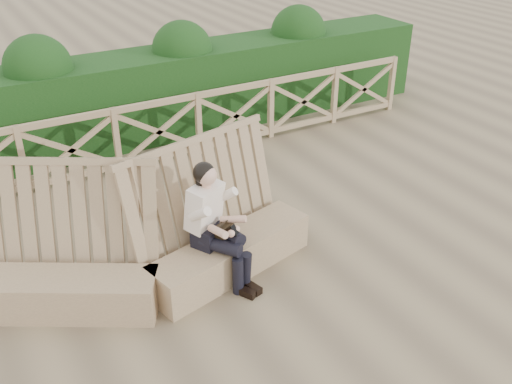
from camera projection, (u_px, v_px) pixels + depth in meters
ground at (268, 271)px, 6.97m from camera, size 60.00×60.00×0.00m
bench at (146, 258)px, 6.54m from camera, size 4.13×1.77×1.60m
woman at (214, 221)px, 6.49m from camera, size 0.67×0.97×1.50m
guardrail at (159, 132)px, 9.36m from camera, size 10.10×0.09×1.10m
hedge at (133, 99)px, 10.17m from camera, size 12.00×1.20×1.50m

